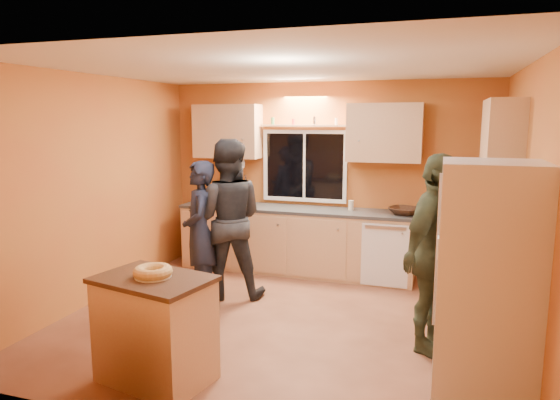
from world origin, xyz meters
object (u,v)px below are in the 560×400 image
at_px(island, 155,328).
at_px(person_center, 227,219).
at_px(refrigerator, 487,280).
at_px(person_left, 200,232).
at_px(person_right, 435,254).

bearing_deg(island, person_center, 109.19).
xyz_separation_m(island, person_center, (-0.25, 1.99, 0.50)).
distance_m(refrigerator, person_center, 3.06).
distance_m(refrigerator, person_left, 3.18).
height_order(person_left, person_right, person_right).
xyz_separation_m(island, person_right, (2.11, 1.25, 0.46)).
distance_m(island, person_right, 2.49).
relative_size(person_left, person_center, 0.87).
distance_m(island, person_center, 2.06).
bearing_deg(person_left, island, -12.09).
relative_size(person_left, person_right, 0.90).
distance_m(island, person_left, 1.86).
xyz_separation_m(refrigerator, person_left, (-2.98, 1.12, -0.08)).
bearing_deg(person_left, person_center, 107.32).
relative_size(refrigerator, person_left, 1.10).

